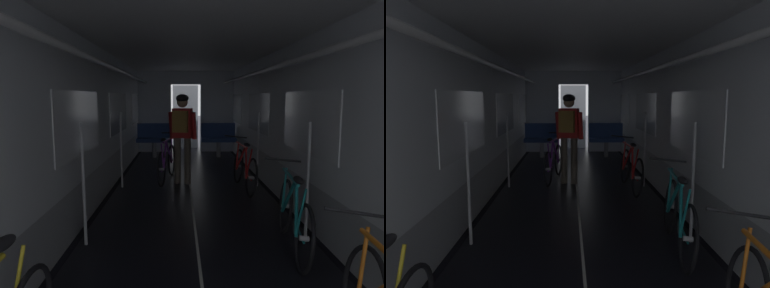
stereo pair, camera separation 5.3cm
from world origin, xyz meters
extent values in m
cube|color=black|center=(-1.41, 3.25, 0.00)|extent=(0.08, 11.50, 0.01)
cube|color=black|center=(1.41, 3.25, 0.00)|extent=(0.08, 11.50, 0.01)
cube|color=beige|center=(0.00, 3.25, 0.00)|extent=(0.03, 11.27, 0.00)
cube|color=#9EA0A5|center=(-1.51, 3.25, 0.30)|extent=(0.12, 11.50, 0.60)
cube|color=silver|center=(-1.51, 3.25, 1.53)|extent=(0.12, 11.50, 1.85)
cube|color=white|center=(-1.45, 2.67, 1.35)|extent=(0.02, 1.90, 0.80)
cube|color=white|center=(-1.45, 5.55, 1.35)|extent=(0.02, 1.90, 0.80)
cube|color=white|center=(-1.45, 8.42, 1.35)|extent=(0.02, 1.90, 0.80)
cube|color=yellow|center=(-1.45, 2.65, 1.35)|extent=(0.01, 0.20, 0.28)
cylinder|color=white|center=(-1.17, 3.25, 2.10)|extent=(0.07, 11.04, 0.07)
cylinder|color=#B7BABF|center=(-1.27, 2.10, 0.70)|extent=(0.04, 0.04, 1.40)
cylinder|color=#B7BABF|center=(-1.27, 4.70, 0.70)|extent=(0.04, 0.04, 1.40)
cube|color=#9EA0A5|center=(1.51, 3.25, 0.30)|extent=(0.12, 11.50, 0.60)
cube|color=silver|center=(1.51, 3.25, 1.53)|extent=(0.12, 11.50, 1.85)
cube|color=white|center=(1.45, 2.67, 1.35)|extent=(0.02, 1.90, 0.80)
cube|color=white|center=(1.45, 5.55, 1.35)|extent=(0.02, 1.90, 0.80)
cube|color=white|center=(1.45, 8.42, 1.35)|extent=(0.02, 1.90, 0.80)
cube|color=yellow|center=(1.45, 3.16, 1.35)|extent=(0.01, 0.20, 0.28)
cylinder|color=white|center=(1.17, 3.25, 2.10)|extent=(0.07, 11.04, 0.07)
cylinder|color=#B7BABF|center=(1.27, 2.10, 0.70)|extent=(0.04, 0.04, 1.40)
cylinder|color=#B7BABF|center=(1.27, 4.70, 0.70)|extent=(0.04, 0.04, 1.40)
cube|color=silver|center=(-0.95, 9.06, 1.23)|extent=(1.00, 0.12, 2.45)
cube|color=silver|center=(0.95, 9.06, 1.23)|extent=(1.00, 0.12, 2.45)
cube|color=silver|center=(0.00, 9.06, 2.25)|extent=(0.90, 0.12, 0.40)
cube|color=#4C4F54|center=(0.00, 9.76, 1.03)|extent=(0.81, 0.04, 2.05)
cube|color=white|center=(0.00, 3.25, 2.51)|extent=(3.14, 11.62, 0.12)
cylinder|color=gray|center=(-0.90, 8.00, 0.22)|extent=(0.12, 0.12, 0.44)
cube|color=#2D4784|center=(-0.90, 8.00, 0.49)|extent=(0.96, 0.44, 0.10)
cube|color=#2D4784|center=(-0.90, 8.19, 0.74)|extent=(0.96, 0.08, 0.40)
torus|color=gray|center=(-1.33, 8.22, 0.94)|extent=(0.14, 0.14, 0.02)
cylinder|color=gray|center=(0.90, 8.00, 0.22)|extent=(0.12, 0.12, 0.44)
cube|color=#2D4784|center=(0.90, 8.00, 0.49)|extent=(0.96, 0.44, 0.10)
cube|color=#2D4784|center=(0.90, 8.19, 0.74)|extent=(0.96, 0.08, 0.40)
torus|color=gray|center=(0.47, 8.22, 0.94)|extent=(0.14, 0.14, 0.02)
cylinder|color=orange|center=(1.03, 0.40, 0.57)|extent=(0.10, 0.08, 0.49)
cylinder|color=black|center=(0.99, 0.42, 0.91)|extent=(0.44, 0.07, 0.08)
ellipsoid|color=black|center=(-1.17, 0.08, 0.88)|extent=(0.10, 0.24, 0.07)
torus|color=black|center=(1.01, 3.96, 0.33)|extent=(0.14, 0.67, 0.67)
cylinder|color=#B2B2B7|center=(1.01, 3.96, 0.33)|extent=(0.10, 0.05, 0.06)
torus|color=black|center=(0.95, 4.98, 0.33)|extent=(0.14, 0.67, 0.67)
cylinder|color=#B2B2B7|center=(0.95, 4.98, 0.33)|extent=(0.10, 0.05, 0.06)
cylinder|color=red|center=(0.95, 4.66, 0.55)|extent=(0.12, 0.54, 0.56)
cylinder|color=red|center=(0.97, 4.25, 0.55)|extent=(0.08, 0.35, 0.55)
cylinder|color=red|center=(0.93, 4.51, 0.82)|extent=(0.08, 0.82, 0.04)
cylinder|color=red|center=(0.98, 4.03, 0.57)|extent=(0.08, 0.16, 0.49)
cylinder|color=red|center=(1.00, 4.18, 0.31)|extent=(0.04, 0.45, 0.07)
cylinder|color=red|center=(0.93, 4.95, 0.57)|extent=(0.08, 0.09, 0.49)
cylinder|color=black|center=(0.99, 4.41, 0.29)|extent=(0.04, 0.17, 0.17)
ellipsoid|color=black|center=(0.94, 4.08, 0.87)|extent=(0.11, 0.24, 0.07)
cylinder|color=black|center=(0.89, 4.97, 0.91)|extent=(0.44, 0.05, 0.07)
torus|color=black|center=(0.99, 1.39, 0.33)|extent=(0.18, 0.68, 0.67)
cylinder|color=#B2B2B7|center=(0.99, 1.39, 0.33)|extent=(0.10, 0.06, 0.06)
torus|color=black|center=(1.11, 2.40, 0.33)|extent=(0.18, 0.68, 0.67)
cylinder|color=#B2B2B7|center=(1.11, 2.40, 0.33)|extent=(0.10, 0.06, 0.06)
cylinder|color=teal|center=(1.06, 2.09, 0.55)|extent=(0.06, 0.55, 0.56)
cylinder|color=teal|center=(1.01, 1.68, 0.55)|extent=(0.12, 0.34, 0.55)
cylinder|color=teal|center=(1.01, 1.94, 0.82)|extent=(0.13, 0.82, 0.04)
cylinder|color=teal|center=(0.98, 1.46, 0.58)|extent=(0.05, 0.17, 0.49)
cylinder|color=teal|center=(1.02, 1.61, 0.31)|extent=(0.08, 0.45, 0.07)
cylinder|color=teal|center=(1.09, 2.37, 0.58)|extent=(0.08, 0.09, 0.49)
cylinder|color=black|center=(1.05, 1.84, 0.29)|extent=(0.05, 0.17, 0.17)
ellipsoid|color=black|center=(0.96, 1.51, 0.88)|extent=(0.12, 0.25, 0.07)
cylinder|color=black|center=(1.06, 2.40, 0.92)|extent=(0.44, 0.08, 0.06)
cylinder|color=brown|center=(-0.24, 4.99, 0.45)|extent=(0.13, 0.13, 0.90)
cylinder|color=brown|center=(-0.04, 4.94, 0.45)|extent=(0.13, 0.13, 0.90)
cube|color=red|center=(-0.14, 4.97, 1.18)|extent=(0.40, 0.30, 0.56)
cylinder|color=red|center=(-0.35, 5.04, 1.13)|extent=(0.13, 0.21, 0.53)
cylinder|color=red|center=(0.08, 4.93, 1.13)|extent=(0.13, 0.21, 0.53)
sphere|color=tan|center=(-0.14, 4.97, 1.58)|extent=(0.21, 0.21, 0.21)
ellipsoid|color=black|center=(-0.14, 4.97, 1.65)|extent=(0.30, 0.33, 0.16)
cube|color=olive|center=(-0.18, 4.80, 1.22)|extent=(0.31, 0.22, 0.40)
torus|color=black|center=(-0.54, 4.71, 0.33)|extent=(0.16, 0.67, 0.67)
cylinder|color=#B2B2B7|center=(-0.54, 4.71, 0.33)|extent=(0.10, 0.06, 0.05)
torus|color=black|center=(-0.37, 5.72, 0.33)|extent=(0.16, 0.67, 0.67)
cylinder|color=#B2B2B7|center=(-0.37, 5.72, 0.33)|extent=(0.10, 0.06, 0.05)
cylinder|color=purple|center=(-0.42, 5.41, 0.55)|extent=(0.14, 0.54, 0.56)
cylinder|color=purple|center=(-0.48, 5.00, 0.55)|extent=(0.08, 0.34, 0.55)
cylinder|color=purple|center=(-0.44, 5.25, 0.82)|extent=(0.17, 0.81, 0.03)
cylinder|color=purple|center=(-0.52, 4.78, 0.58)|extent=(0.06, 0.16, 0.49)
cylinder|color=purple|center=(-0.50, 4.93, 0.31)|extent=(0.10, 0.45, 0.07)
cylinder|color=purple|center=(-0.37, 5.69, 0.58)|extent=(0.03, 0.09, 0.49)
cylinder|color=black|center=(-0.46, 5.16, 0.29)|extent=(0.04, 0.17, 0.17)
ellipsoid|color=black|center=(-0.50, 4.83, 0.88)|extent=(0.13, 0.25, 0.06)
cylinder|color=black|center=(-0.36, 5.71, 0.92)|extent=(0.44, 0.10, 0.03)
camera|label=1|loc=(-0.19, -1.81, 1.68)|focal=33.20mm
camera|label=2|loc=(-0.14, -1.81, 1.68)|focal=33.20mm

